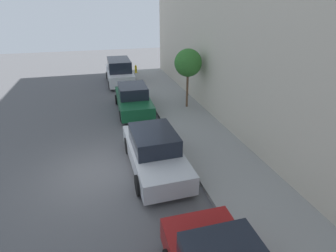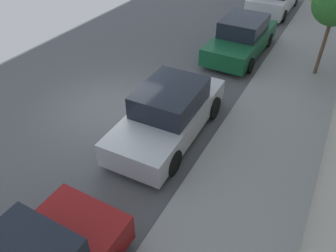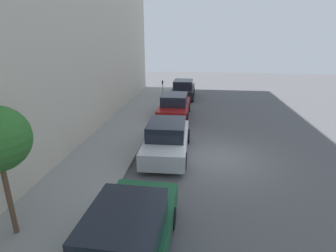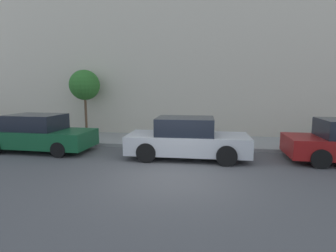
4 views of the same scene
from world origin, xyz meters
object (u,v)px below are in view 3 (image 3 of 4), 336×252
(parked_sedan_second, at_px, (175,106))
(parking_meter_near, at_px, (163,87))
(parked_sedan_third, at_px, (167,139))
(parked_sedan_fourth, at_px, (127,241))
(parked_sedan_nearest, at_px, (183,89))

(parked_sedan_second, distance_m, parking_meter_near, 5.44)
(parked_sedan_third, bearing_deg, parked_sedan_second, -87.81)
(parking_meter_near, bearing_deg, parked_sedan_third, 99.03)
(parked_sedan_third, distance_m, parking_meter_near, 11.17)
(parked_sedan_fourth, bearing_deg, parked_sedan_nearest, -90.24)
(parked_sedan_nearest, relative_size, parked_sedan_fourth, 0.99)
(parked_sedan_nearest, bearing_deg, parking_meter_near, 23.21)
(parked_sedan_second, relative_size, parked_sedan_third, 1.00)
(parked_sedan_nearest, distance_m, parked_sedan_fourth, 18.00)
(parked_sedan_nearest, distance_m, parking_meter_near, 1.89)
(parked_sedan_third, height_order, parked_sedan_fourth, same)
(parked_sedan_second, bearing_deg, parked_sedan_fourth, 90.49)
(parking_meter_near, bearing_deg, parked_sedan_second, 106.37)
(parked_sedan_fourth, height_order, parking_meter_near, parking_meter_near)
(parked_sedan_second, bearing_deg, parked_sedan_third, 92.19)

